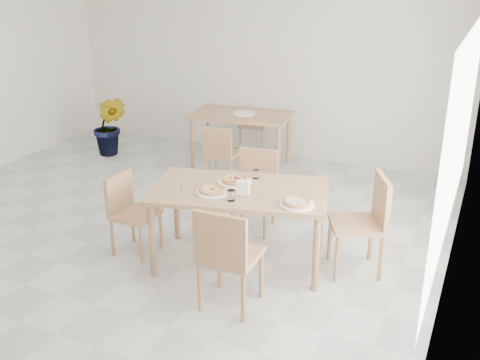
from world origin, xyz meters
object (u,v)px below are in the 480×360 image
at_px(pizza_margherita, 212,190).
at_px(main_table, 240,197).
at_px(pizza_mushroom, 297,202).
at_px(plate_pepperoni, 235,182).
at_px(second_table, 241,120).
at_px(plate_margherita, 212,192).
at_px(chair_north, 255,184).
at_px(chair_east, 367,217).
at_px(potted_plant, 110,126).
at_px(pizza_pepperoni, 235,180).
at_px(chair_back_s, 220,151).
at_px(plate_empty, 244,113).
at_px(chair_south, 226,252).
at_px(chair_back_n, 258,119).
at_px(napkin_holder, 243,189).
at_px(chair_west, 129,208).
at_px(plate_mushroom, 297,204).
at_px(tumbler_b, 256,174).
at_px(tumbler_a, 231,195).

bearing_deg(pizza_margherita, main_table, 47.27).
xyz_separation_m(pizza_margherita, pizza_mushroom, (0.78, 0.06, 0.00)).
xyz_separation_m(plate_pepperoni, second_table, (-1.03, 2.38, -0.10)).
height_order(plate_margherita, pizza_mushroom, pizza_mushroom).
xyz_separation_m(chair_north, plate_pepperoni, (0.08, -0.66, 0.27)).
relative_size(chair_east, potted_plant, 1.05).
xyz_separation_m(plate_margherita, pizza_pepperoni, (0.08, 0.31, 0.02)).
height_order(chair_back_s, plate_empty, chair_back_s).
height_order(chair_south, pizza_margherita, chair_south).
bearing_deg(chair_back_n, pizza_margherita, -76.08).
xyz_separation_m(main_table, chair_back_n, (-1.19, 3.22, -0.18)).
distance_m(main_table, napkin_holder, 0.22).
bearing_deg(napkin_holder, chair_back_s, 111.63).
relative_size(chair_west, chair_back_n, 0.94).
bearing_deg(chair_south, plate_mushroom, -121.43).
relative_size(main_table, chair_north, 2.10).
height_order(main_table, chair_north, chair_north).
distance_m(chair_east, chair_back_n, 3.69).
xyz_separation_m(chair_south, second_table, (-1.37, 3.26, 0.13)).
bearing_deg(potted_plant, pizza_margherita, -38.62).
distance_m(plate_pepperoni, pizza_pepperoni, 0.02).
distance_m(pizza_margherita, pizza_mushroom, 0.78).
distance_m(main_table, second_table, 2.74).
distance_m(plate_pepperoni, chair_back_n, 3.31).
relative_size(plate_mushroom, pizza_margherita, 1.14).
distance_m(tumbler_b, potted_plant, 3.61).
height_order(main_table, pizza_pepperoni, pizza_pepperoni).
distance_m(chair_east, second_table, 3.11).
bearing_deg(plate_pepperoni, chair_north, 96.56).
bearing_deg(chair_back_n, tumbler_b, -69.84).
distance_m(chair_south, plate_margherita, 0.74).
bearing_deg(pizza_margherita, potted_plant, 141.38).
height_order(tumbler_a, plate_empty, tumbler_a).
height_order(chair_east, pizza_margherita, chair_east).
bearing_deg(napkin_holder, pizza_pepperoni, 117.21).
height_order(chair_north, plate_mushroom, chair_north).
bearing_deg(chair_north, tumbler_a, -85.77).
xyz_separation_m(main_table, tumbler_b, (0.03, 0.31, 0.12)).
distance_m(pizza_pepperoni, chair_back_s, 1.89).
relative_size(pizza_mushroom, pizza_pepperoni, 0.89).
height_order(chair_east, potted_plant, chair_east).
bearing_deg(pizza_mushroom, main_table, 167.30).
xyz_separation_m(plate_pepperoni, napkin_holder, (0.19, -0.25, 0.06)).
bearing_deg(pizza_pepperoni, napkin_holder, -52.45).
xyz_separation_m(napkin_holder, chair_back_s, (-1.15, 1.85, -0.36)).
relative_size(pizza_margherita, tumbler_b, 3.11).
xyz_separation_m(pizza_pepperoni, chair_back_n, (-1.09, 3.11, -0.29)).
relative_size(pizza_mushroom, second_table, 0.20).
bearing_deg(chair_east, chair_south, -63.54).
relative_size(plate_margherita, tumbler_a, 3.11).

